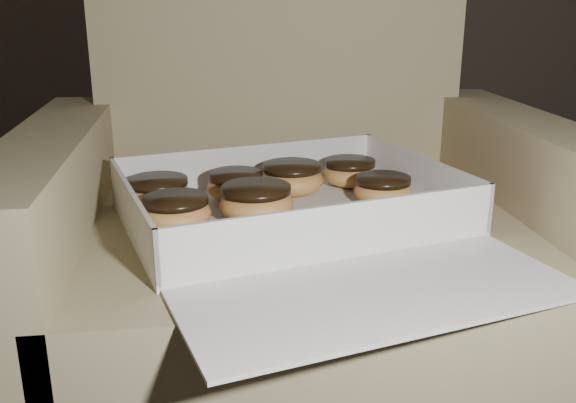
# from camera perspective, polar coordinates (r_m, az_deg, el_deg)

# --- Properties ---
(armchair) EXTENTS (0.82, 0.69, 0.85)m
(armchair) POSITION_cam_1_polar(r_m,az_deg,el_deg) (1.04, 0.89, -5.98)
(armchair) COLOR #867B56
(armchair) RESTS_ON floor
(bakery_box) EXTENTS (0.56, 0.61, 0.07)m
(bakery_box) POSITION_cam_1_polar(r_m,az_deg,el_deg) (0.87, 1.40, -1.70)
(bakery_box) COLOR silver
(bakery_box) RESTS_ON armchair
(donut_a) EXTENTS (0.09, 0.09, 0.04)m
(donut_a) POSITION_cam_1_polar(r_m,az_deg,el_deg) (1.05, 5.51, 2.64)
(donut_a) COLOR #DA974C
(donut_a) RESTS_ON bakery_box
(donut_b) EXTENTS (0.09, 0.09, 0.05)m
(donut_b) POSITION_cam_1_polar(r_m,az_deg,el_deg) (0.86, -9.92, -0.92)
(donut_b) COLOR #DA974C
(donut_b) RESTS_ON bakery_box
(donut_c) EXTENTS (0.10, 0.10, 0.05)m
(donut_c) POSITION_cam_1_polar(r_m,az_deg,el_deg) (0.88, -2.82, -0.05)
(donut_c) COLOR #DA974C
(donut_c) RESTS_ON bakery_box
(donut_d) EXTENTS (0.10, 0.10, 0.05)m
(donut_d) POSITION_cam_1_polar(r_m,az_deg,el_deg) (1.00, 0.35, 2.10)
(donut_d) COLOR #DA974C
(donut_d) RESTS_ON bakery_box
(donut_e) EXTENTS (0.09, 0.09, 0.04)m
(donut_e) POSITION_cam_1_polar(r_m,az_deg,el_deg) (0.96, 8.44, 1.05)
(donut_e) COLOR #DA974C
(donut_e) RESTS_ON bakery_box
(donut_f) EXTENTS (0.09, 0.09, 0.04)m
(donut_f) POSITION_cam_1_polar(r_m,az_deg,el_deg) (0.97, -4.66, 1.46)
(donut_f) COLOR #DA974C
(donut_f) RESTS_ON bakery_box
(donut_g) EXTENTS (0.09, 0.09, 0.05)m
(donut_g) POSITION_cam_1_polar(r_m,az_deg,el_deg) (0.95, -11.49, 0.78)
(donut_g) COLOR #DA974C
(donut_g) RESTS_ON bakery_box
(crumb_a) EXTENTS (0.01, 0.01, 0.00)m
(crumb_a) POSITION_cam_1_polar(r_m,az_deg,el_deg) (0.83, 0.26, -3.13)
(crumb_a) COLOR black
(crumb_a) RESTS_ON bakery_box
(crumb_b) EXTENTS (0.01, 0.01, 0.00)m
(crumb_b) POSITION_cam_1_polar(r_m,az_deg,el_deg) (0.95, 10.59, -0.52)
(crumb_b) COLOR black
(crumb_b) RESTS_ON bakery_box
(crumb_c) EXTENTS (0.01, 0.01, 0.00)m
(crumb_c) POSITION_cam_1_polar(r_m,az_deg,el_deg) (0.77, -8.70, -5.00)
(crumb_c) COLOR black
(crumb_c) RESTS_ON bakery_box
(crumb_d) EXTENTS (0.01, 0.01, 0.00)m
(crumb_d) POSITION_cam_1_polar(r_m,az_deg,el_deg) (0.80, -10.18, -4.22)
(crumb_d) COLOR black
(crumb_d) RESTS_ON bakery_box
(crumb_e) EXTENTS (0.01, 0.01, 0.00)m
(crumb_e) POSITION_cam_1_polar(r_m,az_deg,el_deg) (0.80, 5.52, -3.91)
(crumb_e) COLOR black
(crumb_e) RESTS_ON bakery_box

